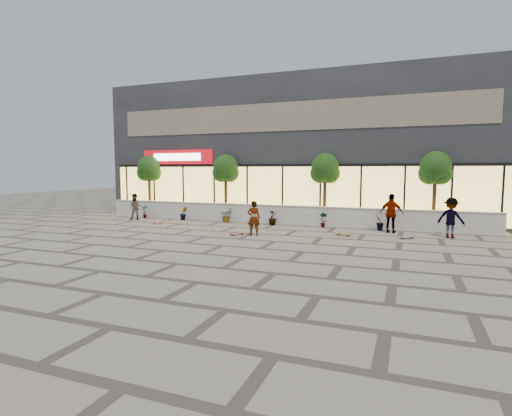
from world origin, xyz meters
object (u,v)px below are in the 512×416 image
(tree_west, at_px, (149,170))
(skateboard_right_far, at_px, (407,237))
(skater_right_far, at_px, (451,218))
(skateboard_center, at_px, (237,233))
(skater_center, at_px, (254,218))
(skateboard_left, at_px, (157,223))
(skater_left, at_px, (135,207))
(skater_right_near, at_px, (391,213))
(tree_mideast, at_px, (325,170))
(skateboard_right_near, at_px, (343,234))
(tree_east, at_px, (435,170))
(tree_midwest, at_px, (226,170))

(tree_west, relative_size, skateboard_right_far, 5.16)
(skater_right_far, height_order, skateboard_center, skater_right_far)
(skater_center, bearing_deg, skateboard_left, -32.69)
(skater_left, bearing_deg, skater_right_near, -24.72)
(tree_mideast, bearing_deg, skateboard_right_near, -65.48)
(skateboard_left, bearing_deg, tree_east, 16.51)
(tree_mideast, distance_m, skateboard_center, 6.61)
(tree_east, xyz_separation_m, skater_right_far, (0.59, -2.44, -2.10))
(tree_west, bearing_deg, skateboard_right_near, -14.84)
(skateboard_right_near, bearing_deg, tree_east, 68.87)
(tree_east, xyz_separation_m, skater_left, (-16.41, -2.23, -2.20))
(tree_west, distance_m, skateboard_center, 10.36)
(tree_west, relative_size, skateboard_right_near, 4.50)
(skateboard_right_far, bearing_deg, skater_right_near, 79.16)
(tree_west, relative_size, tree_mideast, 1.00)
(skater_center, height_order, skateboard_left, skater_center)
(skater_center, bearing_deg, tree_east, -165.11)
(tree_mideast, xyz_separation_m, skater_right_near, (3.58, -1.88, -2.05))
(tree_east, distance_m, skateboard_center, 10.33)
(tree_mideast, distance_m, skateboard_right_near, 4.79)
(skateboard_left, bearing_deg, skateboard_right_far, 3.25)
(tree_midwest, distance_m, skateboard_left, 5.11)
(skater_right_far, bearing_deg, tree_midwest, 7.32)
(skater_center, relative_size, skater_right_far, 0.90)
(skater_center, height_order, skater_right_near, skater_right_near)
(skater_right_near, height_order, skater_right_far, skater_right_near)
(skater_left, bearing_deg, skateboard_right_far, -30.21)
(skater_center, xyz_separation_m, skateboard_right_far, (6.55, 1.62, -0.72))
(skater_center, bearing_deg, skater_right_far, 179.06)
(skateboard_center, relative_size, skateboard_left, 1.10)
(skateboard_right_near, bearing_deg, tree_mideast, 141.91)
(skater_right_near, bearing_deg, skateboard_center, 37.57)
(skater_right_near, bearing_deg, skateboard_right_near, 49.61)
(tree_midwest, xyz_separation_m, tree_mideast, (6.00, 0.00, 0.00))
(tree_east, relative_size, skater_left, 2.48)
(skateboard_right_far, bearing_deg, skateboard_left, 141.75)
(tree_east, bearing_deg, skater_right_near, -135.59)
(skater_center, relative_size, skateboard_right_far, 2.10)
(skater_left, relative_size, skater_right_near, 0.84)
(tree_west, height_order, skateboard_left, tree_west)
(skater_left, height_order, skater_right_near, skater_right_near)
(skater_center, relative_size, skateboard_center, 2.08)
(skater_left, bearing_deg, skateboard_center, -46.21)
(skater_right_near, distance_m, skateboard_right_near, 2.69)
(skater_right_near, bearing_deg, skateboard_right_far, 128.21)
(skateboard_left, bearing_deg, skater_left, 159.59)
(skater_center, height_order, skateboard_center, skater_center)
(tree_mideast, xyz_separation_m, skateboard_right_near, (1.58, -3.47, -2.90))
(tree_mideast, relative_size, skateboard_right_far, 5.16)
(skater_right_far, height_order, skateboard_right_near, skater_right_far)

